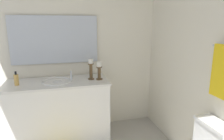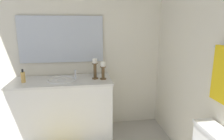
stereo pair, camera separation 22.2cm
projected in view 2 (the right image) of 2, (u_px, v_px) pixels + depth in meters
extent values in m
cube|color=silver|center=(221.00, 70.00, 1.79)|extent=(2.91, 0.04, 2.45)
cube|color=silver|center=(78.00, 51.00, 3.00)|extent=(0.04, 2.62, 2.45)
cube|color=white|center=(64.00, 110.00, 2.84)|extent=(0.55, 1.34, 0.84)
cube|color=silver|center=(62.00, 81.00, 2.74)|extent=(0.58, 1.37, 0.03)
sphere|color=black|center=(15.00, 107.00, 2.82)|extent=(0.02, 0.02, 0.02)
sphere|color=black|center=(11.00, 113.00, 2.63)|extent=(0.02, 0.02, 0.02)
ellipsoid|color=white|center=(62.00, 83.00, 2.75)|extent=(0.38, 0.30, 0.11)
torus|color=white|center=(62.00, 80.00, 2.74)|extent=(0.40, 0.40, 0.02)
cylinder|color=silver|center=(76.00, 75.00, 2.75)|extent=(0.02, 0.02, 0.14)
cube|color=silver|center=(61.00, 39.00, 2.88)|extent=(0.02, 1.21, 0.68)
cylinder|color=brown|center=(103.00, 79.00, 2.78)|extent=(0.09, 0.09, 0.01)
cylinder|color=brown|center=(103.00, 73.00, 2.76)|extent=(0.04, 0.04, 0.17)
cylinder|color=brown|center=(103.00, 67.00, 2.74)|extent=(0.08, 0.08, 0.01)
cylinder|color=white|center=(103.00, 64.00, 2.73)|extent=(0.06, 0.06, 0.06)
cylinder|color=brown|center=(95.00, 78.00, 2.80)|extent=(0.09, 0.09, 0.01)
cylinder|color=brown|center=(95.00, 71.00, 2.78)|extent=(0.04, 0.04, 0.21)
cylinder|color=brown|center=(95.00, 64.00, 2.75)|extent=(0.08, 0.08, 0.01)
cylinder|color=white|center=(95.00, 61.00, 2.75)|extent=(0.06, 0.06, 0.06)
cylinder|color=#E5B259|center=(23.00, 77.00, 2.61)|extent=(0.06, 0.06, 0.14)
cylinder|color=black|center=(22.00, 71.00, 2.59)|extent=(0.02, 0.02, 0.04)
cube|color=white|center=(215.00, 130.00, 1.71)|extent=(0.38, 0.19, 0.03)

